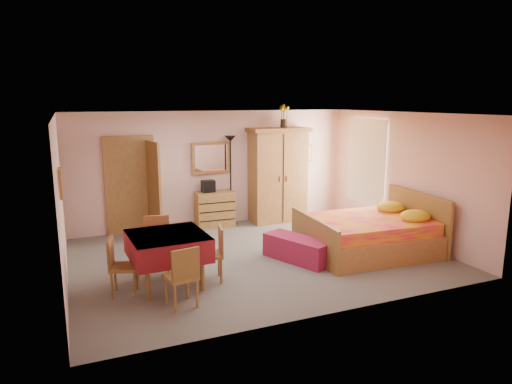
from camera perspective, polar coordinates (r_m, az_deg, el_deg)
name	(u,v)px	position (r m, az deg, el deg)	size (l,w,h in m)	color
floor	(257,256)	(8.50, 0.16, -8.05)	(6.50, 6.50, 0.00)	#67615A
ceiling	(257,114)	(8.02, 0.17, 9.76)	(6.50, 6.50, 0.00)	brown
wall_back	(215,168)	(10.47, -5.16, 2.96)	(6.50, 0.10, 2.60)	beige
wall_front	(332,221)	(5.99, 9.51, -3.56)	(6.50, 0.10, 2.60)	beige
wall_left	(61,203)	(7.54, -23.24, -1.24)	(0.10, 5.00, 2.60)	beige
wall_right	(403,176)	(9.87, 17.85, 1.93)	(0.10, 5.00, 2.60)	beige
doorway	(131,186)	(10.09, -15.41, 0.69)	(1.06, 0.12, 2.15)	#9E6B35
window	(366,162)	(10.75, 13.60, 3.71)	(0.08, 1.40, 1.95)	white
picture_left	(60,183)	(6.88, -23.26, 1.01)	(0.04, 0.32, 0.42)	orange
picture_back	(306,153)	(11.34, 6.30, 4.86)	(0.30, 0.04, 0.40)	#D8BF59
chest_of_drawers	(215,209)	(10.38, -5.16, -2.16)	(0.86, 0.43, 0.81)	olive
wall_mirror	(211,158)	(10.37, -5.63, 4.26)	(0.90, 0.05, 0.71)	white
stereo	(208,186)	(10.24, -6.00, 0.72)	(0.29, 0.21, 0.27)	black
floor_lamp	(231,181)	(10.42, -3.18, 1.41)	(0.26, 0.26, 2.05)	black
wardrobe	(278,175)	(10.72, 2.73, 2.13)	(1.41, 0.72, 2.21)	#A26A36
sunflower_vase	(284,116)	(10.72, 3.49, 9.48)	(0.21, 0.21, 0.53)	gold
bed	(368,224)	(8.83, 13.78, -3.94)	(2.34, 1.84, 1.08)	#E41648
bench	(297,249)	(8.26, 5.21, -7.12)	(0.47, 1.28, 0.43)	maroon
dining_table	(168,260)	(7.22, -10.90, -8.36)	(1.13, 1.13, 0.83)	maroon
chair_south	(181,276)	(6.51, -9.37, -10.30)	(0.40, 0.40, 0.88)	olive
chair_north	(157,245)	(7.79, -12.25, -6.55)	(0.42, 0.42, 0.93)	#AC7C3A
chair_west	(124,266)	(7.06, -16.17, -8.92)	(0.40, 0.40, 0.87)	olive
chair_east	(210,254)	(7.32, -5.81, -7.73)	(0.40, 0.40, 0.88)	#985F33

